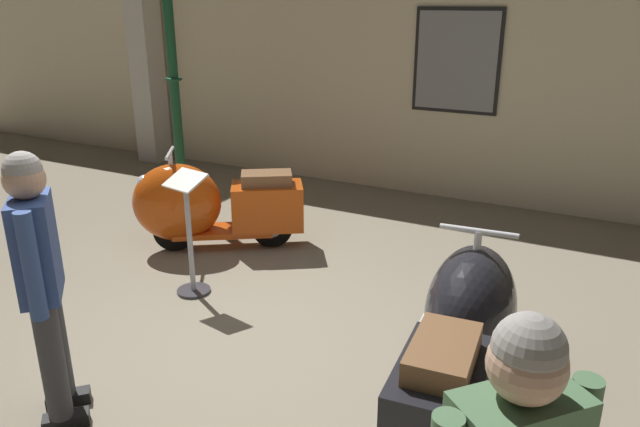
# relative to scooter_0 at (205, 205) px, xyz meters

# --- Properties ---
(ground_plane) EXTENTS (60.00, 60.00, 0.00)m
(ground_plane) POSITION_rel_scooter_0_xyz_m (1.38, -1.41, -0.45)
(ground_plane) COLOR gray
(showroom_back_wall) EXTENTS (18.00, 0.63, 3.45)m
(showroom_back_wall) POSITION_rel_scooter_0_xyz_m (1.23, 2.77, 1.27)
(showroom_back_wall) COLOR beige
(showroom_back_wall) RESTS_ON ground
(scooter_0) EXTENTS (1.61, 1.27, 0.99)m
(scooter_0) POSITION_rel_scooter_0_xyz_m (0.00, 0.00, 0.00)
(scooter_0) COLOR black
(scooter_0) RESTS_ON ground
(scooter_1) EXTENTS (0.63, 1.74, 1.04)m
(scooter_1) POSITION_rel_scooter_0_xyz_m (2.84, -1.26, 0.02)
(scooter_1) COLOR black
(scooter_1) RESTS_ON ground
(lamppost) EXTENTS (0.31, 0.31, 2.85)m
(lamppost) POSITION_rel_scooter_0_xyz_m (-1.08, 0.93, 1.22)
(lamppost) COLOR #144728
(lamppost) RESTS_ON ground
(visitor_1) EXTENTS (0.42, 0.41, 1.61)m
(visitor_1) POSITION_rel_scooter_0_xyz_m (0.81, -2.43, 0.48)
(visitor_1) COLOR black
(visitor_1) RESTS_ON ground
(info_stanchion) EXTENTS (0.36, 0.28, 1.04)m
(info_stanchion) POSITION_rel_scooter_0_xyz_m (0.48, -0.81, -0.02)
(info_stanchion) COLOR #333338
(info_stanchion) RESTS_ON ground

